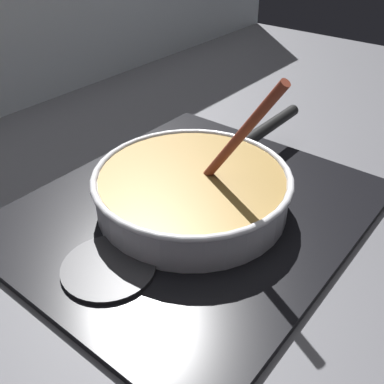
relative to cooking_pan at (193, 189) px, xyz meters
name	(u,v)px	position (x,y,z in m)	size (l,w,h in m)	color
ground	(282,310)	(-0.07, -0.21, -0.07)	(2.40, 1.60, 0.04)	#4C4C51
hob_plate	(192,210)	(0.00, 0.00, -0.04)	(0.56, 0.48, 0.01)	black
burner_ring	(192,205)	(0.00, 0.00, -0.03)	(0.19, 0.19, 0.01)	#592D0C
spare_burner	(109,267)	(-0.18, 0.00, -0.03)	(0.13, 0.13, 0.01)	#262628
cooking_pan	(193,189)	(0.00, 0.00, 0.00)	(0.48, 0.31, 0.24)	silver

